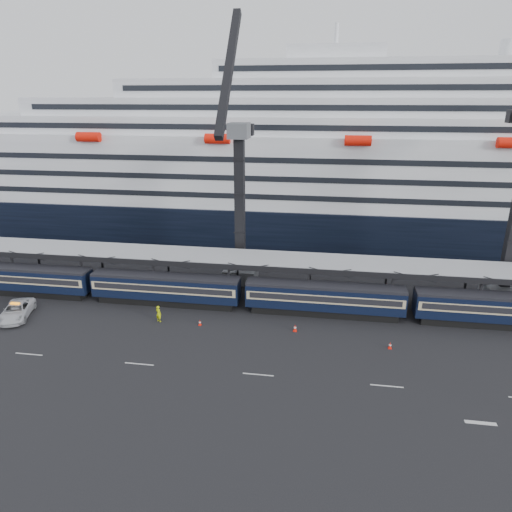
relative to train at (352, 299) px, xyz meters
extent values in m
plane|color=black|center=(4.65, -10.00, -2.20)|extent=(260.00, 260.00, 0.00)
cube|color=beige|center=(-33.35, -14.00, -2.19)|extent=(3.00, 0.15, 0.02)
cube|color=beige|center=(-21.35, -14.00, -2.19)|extent=(3.00, 0.15, 0.02)
cube|color=beige|center=(-9.35, -14.00, -2.19)|extent=(3.00, 0.15, 0.02)
cube|color=beige|center=(2.65, -14.00, -2.19)|extent=(3.00, 0.15, 0.02)
cube|color=beige|center=(9.65, -18.00, -2.19)|extent=(2.50, 0.40, 0.02)
cube|color=black|center=(-43.35, 0.00, -1.75)|extent=(17.48, 2.40, 0.90)
cube|color=black|center=(-43.35, 0.00, 0.05)|extent=(19.00, 2.80, 2.70)
cube|color=#C9B88E|center=(-43.35, 0.00, 0.35)|extent=(18.62, 2.92, 1.05)
cube|color=black|center=(-43.35, 0.00, 0.40)|extent=(17.86, 2.98, 0.70)
cube|color=black|center=(-43.35, 0.00, 1.55)|extent=(19.00, 2.50, 0.35)
cube|color=black|center=(-23.35, 0.00, -1.75)|extent=(17.48, 2.40, 0.90)
cube|color=black|center=(-23.35, 0.00, 0.05)|extent=(19.00, 2.80, 2.70)
cube|color=#C9B88E|center=(-23.35, 0.00, 0.35)|extent=(18.62, 2.92, 1.05)
cube|color=black|center=(-23.35, 0.00, 0.40)|extent=(17.86, 2.98, 0.70)
cube|color=black|center=(-23.35, 0.00, 1.55)|extent=(19.00, 2.50, 0.35)
cube|color=black|center=(-3.35, 0.00, -1.75)|extent=(17.48, 2.40, 0.90)
cube|color=black|center=(-3.35, 0.00, 0.05)|extent=(19.00, 2.80, 2.70)
cube|color=#C9B88E|center=(-3.35, 0.00, 0.35)|extent=(18.62, 2.92, 1.05)
cube|color=black|center=(-3.35, 0.00, 0.40)|extent=(17.86, 2.98, 0.70)
cube|color=black|center=(-3.35, 0.00, 1.55)|extent=(19.00, 2.50, 0.35)
cube|color=black|center=(16.65, 0.00, -1.75)|extent=(17.48, 2.40, 0.90)
cube|color=black|center=(16.65, 0.00, 0.05)|extent=(19.00, 2.80, 2.70)
cube|color=#C9B88E|center=(16.65, 0.00, 0.35)|extent=(18.62, 2.92, 1.05)
cube|color=black|center=(16.65, 0.00, 0.40)|extent=(17.86, 2.98, 0.70)
cube|color=black|center=(16.65, 0.00, 1.55)|extent=(19.00, 2.50, 0.35)
cube|color=#9DA0A6|center=(4.65, 4.00, 3.20)|extent=(130.00, 6.00, 0.25)
cube|color=black|center=(4.65, 1.00, 2.90)|extent=(130.00, 0.25, 0.70)
cube|color=black|center=(4.65, 7.00, 2.90)|extent=(130.00, 0.25, 0.70)
cube|color=black|center=(-45.35, 1.20, 0.50)|extent=(0.25, 0.25, 5.40)
cube|color=black|center=(-45.35, 6.80, 0.50)|extent=(0.25, 0.25, 5.40)
cube|color=black|center=(-35.35, 1.20, 0.50)|extent=(0.25, 0.25, 5.40)
cube|color=black|center=(-35.35, 6.80, 0.50)|extent=(0.25, 0.25, 5.40)
cube|color=black|center=(-25.35, 1.20, 0.50)|extent=(0.25, 0.25, 5.40)
cube|color=black|center=(-25.35, 6.80, 0.50)|extent=(0.25, 0.25, 5.40)
cube|color=black|center=(-15.35, 1.20, 0.50)|extent=(0.25, 0.25, 5.40)
cube|color=black|center=(-15.35, 6.80, 0.50)|extent=(0.25, 0.25, 5.40)
cube|color=black|center=(-5.35, 1.20, 0.50)|extent=(0.25, 0.25, 5.40)
cube|color=black|center=(-5.35, 6.80, 0.50)|extent=(0.25, 0.25, 5.40)
cube|color=black|center=(4.65, 1.20, 0.50)|extent=(0.25, 0.25, 5.40)
cube|color=black|center=(4.65, 6.80, 0.50)|extent=(0.25, 0.25, 5.40)
cube|color=black|center=(14.65, 1.20, 0.50)|extent=(0.25, 0.25, 5.40)
cube|color=black|center=(14.65, 6.80, 0.50)|extent=(0.25, 0.25, 5.40)
cube|color=black|center=(4.65, 36.00, 1.30)|extent=(200.00, 28.00, 7.00)
cube|color=silver|center=(4.65, 36.00, 10.80)|extent=(190.00, 26.88, 12.00)
cube|color=silver|center=(4.65, 36.00, 18.30)|extent=(160.00, 24.64, 3.00)
cube|color=black|center=(4.65, 23.63, 18.30)|extent=(153.60, 0.12, 0.90)
cube|color=silver|center=(4.65, 36.00, 21.30)|extent=(124.00, 21.84, 3.00)
cube|color=black|center=(4.65, 25.03, 21.30)|extent=(119.04, 0.12, 0.90)
cube|color=silver|center=(4.65, 36.00, 24.30)|extent=(90.00, 19.04, 3.00)
cube|color=black|center=(4.65, 26.43, 24.30)|extent=(86.40, 0.12, 0.90)
cube|color=silver|center=(4.65, 36.00, 27.30)|extent=(56.00, 16.24, 3.00)
cube|color=black|center=(4.65, 27.83, 27.30)|extent=(53.76, 0.12, 0.90)
cube|color=silver|center=(-3.35, 36.00, 29.80)|extent=(16.00, 12.00, 2.50)
cylinder|color=silver|center=(24.65, 36.00, 30.30)|extent=(2.80, 2.80, 3.00)
cylinder|color=#FC1707|center=(-43.35, 21.96, 16.60)|extent=(4.00, 1.60, 1.60)
cylinder|color=#FC1707|center=(-21.35, 21.96, 16.60)|extent=(4.00, 1.60, 1.60)
cylinder|color=#FC1707|center=(0.65, 21.96, 16.60)|extent=(4.00, 1.60, 1.60)
cylinder|color=#FC1707|center=(22.65, 21.96, 16.60)|extent=(4.00, 1.60, 1.60)
cube|color=#505358|center=(-15.35, 9.00, -1.20)|extent=(4.50, 4.50, 2.00)
cube|color=black|center=(-15.35, 9.00, 8.80)|extent=(1.30, 1.30, 18.00)
cube|color=#505358|center=(-15.35, 9.00, 18.80)|extent=(2.60, 3.20, 2.00)
cube|color=black|center=(-15.35, 3.21, 25.69)|extent=(0.90, 12.26, 14.37)
cube|color=black|center=(-15.35, 11.52, 18.80)|extent=(0.90, 5.04, 0.90)
cube|color=black|center=(-15.35, 14.04, 18.60)|extent=(2.20, 1.60, 1.60)
cube|color=#505358|center=(19.65, 8.00, -1.20)|extent=(4.50, 4.50, 2.00)
imported|color=#BABCC2|center=(-39.84, -6.59, -1.31)|extent=(4.80, 7.00, 1.78)
imported|color=#C4D60B|center=(-22.59, -4.96, -1.19)|extent=(0.87, 0.74, 2.03)
cube|color=#FC1707|center=(-40.14, -5.84, -2.18)|extent=(0.39, 0.39, 0.04)
cone|color=#FC1707|center=(-40.14, -5.84, -1.79)|extent=(0.33, 0.33, 0.74)
cylinder|color=white|center=(-40.14, -5.84, -1.79)|extent=(0.28, 0.28, 0.12)
cube|color=#FC1707|center=(-17.55, -5.13, -2.18)|extent=(0.34, 0.34, 0.04)
cone|color=#FC1707|center=(-17.55, -5.13, -1.84)|extent=(0.29, 0.29, 0.65)
cylinder|color=white|center=(-17.55, -5.13, -1.84)|extent=(0.24, 0.24, 0.11)
cube|color=#FC1707|center=(-6.49, -4.86, -2.18)|extent=(0.42, 0.42, 0.04)
cone|color=#FC1707|center=(-6.49, -4.86, -1.76)|extent=(0.35, 0.35, 0.79)
cylinder|color=white|center=(-6.49, -4.86, -1.76)|extent=(0.30, 0.30, 0.13)
cube|color=#FC1707|center=(3.72, -7.10, -2.18)|extent=(0.37, 0.37, 0.04)
cone|color=#FC1707|center=(3.72, -7.10, -1.81)|extent=(0.31, 0.31, 0.71)
cylinder|color=white|center=(3.72, -7.10, -1.81)|extent=(0.27, 0.27, 0.12)
camera|label=1|loc=(-3.84, -51.04, 23.03)|focal=32.00mm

